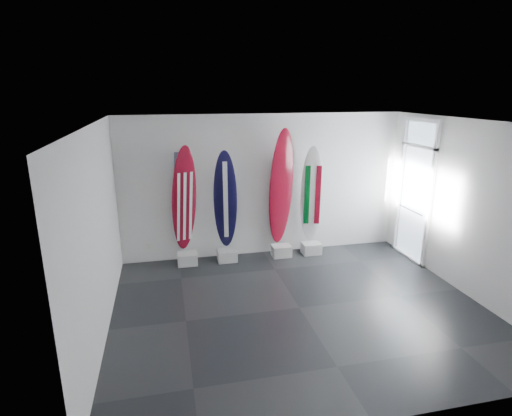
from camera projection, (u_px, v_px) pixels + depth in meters
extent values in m
plane|color=black|center=(299.00, 308.00, 6.78)|extent=(6.00, 6.00, 0.00)
plane|color=white|center=(305.00, 123.00, 5.95)|extent=(6.00, 6.00, 0.00)
plane|color=white|center=(264.00, 186.00, 8.71)|extent=(6.00, 0.00, 6.00)
plane|color=white|center=(385.00, 298.00, 4.02)|extent=(6.00, 0.00, 6.00)
plane|color=white|center=(98.00, 236.00, 5.73)|extent=(0.00, 5.00, 5.00)
plane|color=white|center=(470.00, 209.00, 7.00)|extent=(0.00, 5.00, 5.00)
cube|color=silver|center=(187.00, 259.00, 8.43)|extent=(0.40, 0.30, 0.24)
ellipsoid|color=maroon|center=(184.00, 200.00, 8.19)|extent=(0.62, 0.59, 2.23)
cube|color=silver|center=(227.00, 255.00, 8.61)|extent=(0.40, 0.30, 0.24)
ellipsoid|color=black|center=(225.00, 200.00, 8.38)|extent=(0.53, 0.44, 2.11)
cube|color=silver|center=(281.00, 251.00, 8.86)|extent=(0.40, 0.30, 0.24)
ellipsoid|color=maroon|center=(281.00, 188.00, 8.57)|extent=(0.63, 0.45, 2.50)
cube|color=silver|center=(311.00, 248.00, 9.00)|extent=(0.40, 0.30, 0.24)
ellipsoid|color=white|center=(312.00, 195.00, 8.77)|extent=(0.52, 0.35, 2.13)
cube|color=silver|center=(149.00, 246.00, 8.49)|extent=(0.09, 0.02, 0.13)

